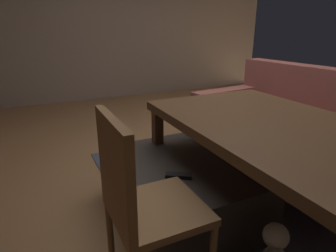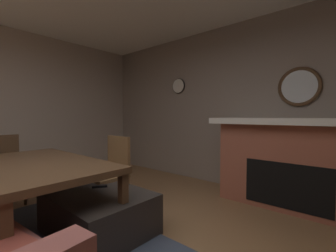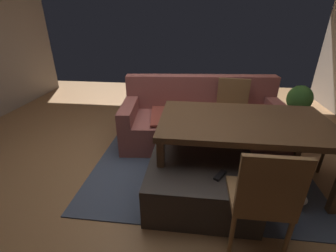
{
  "view_description": "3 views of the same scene",
  "coord_description": "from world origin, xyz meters",
  "px_view_note": "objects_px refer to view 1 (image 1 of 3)",
  "views": [
    {
      "loc": [
        2.09,
        -1.46,
        1.29
      ],
      "look_at": [
        0.38,
        -0.64,
        0.62
      ],
      "focal_mm": 31.02,
      "sensor_mm": 36.0,
      "label": 1
    },
    {
      "loc": [
        -1.47,
        0.63,
        1.2
      ],
      "look_at": [
        0.0,
        -1.06,
        1.1
      ],
      "focal_mm": 24.14,
      "sensor_mm": 36.0,
      "label": 2
    },
    {
      "loc": [
        0.45,
        -2.45,
        1.71
      ],
      "look_at": [
        0.21,
        -0.49,
        0.77
      ],
      "focal_mm": 24.7,
      "sensor_mm": 36.0,
      "label": 3
    }
  ],
  "objects_px": {
    "couch": "(318,144)",
    "tv_remote": "(179,176)",
    "ottoman_coffee_table": "(182,190)",
    "dining_chair_south": "(140,198)",
    "dining_table": "(285,138)"
  },
  "relations": [
    {
      "from": "tv_remote",
      "to": "dining_table",
      "type": "bearing_deg",
      "value": 95.87
    },
    {
      "from": "couch",
      "to": "dining_table",
      "type": "height_order",
      "value": "couch"
    },
    {
      "from": "dining_chair_south",
      "to": "tv_remote",
      "type": "bearing_deg",
      "value": 127.58
    },
    {
      "from": "couch",
      "to": "dining_chair_south",
      "type": "distance_m",
      "value": 1.84
    },
    {
      "from": "ottoman_coffee_table",
      "to": "dining_chair_south",
      "type": "xyz_separation_m",
      "value": [
        0.43,
        -0.46,
        0.32
      ]
    },
    {
      "from": "dining_table",
      "to": "ottoman_coffee_table",
      "type": "bearing_deg",
      "value": -134.01
    },
    {
      "from": "tv_remote",
      "to": "dining_chair_south",
      "type": "relative_size",
      "value": 0.17
    },
    {
      "from": "dining_table",
      "to": "dining_chair_south",
      "type": "relative_size",
      "value": 1.89
    },
    {
      "from": "couch",
      "to": "tv_remote",
      "type": "relative_size",
      "value": 14.69
    },
    {
      "from": "ottoman_coffee_table",
      "to": "dining_table",
      "type": "bearing_deg",
      "value": 45.99
    },
    {
      "from": "ottoman_coffee_table",
      "to": "dining_table",
      "type": "relative_size",
      "value": 0.59
    },
    {
      "from": "ottoman_coffee_table",
      "to": "dining_chair_south",
      "type": "relative_size",
      "value": 1.11
    },
    {
      "from": "ottoman_coffee_table",
      "to": "dining_chair_south",
      "type": "distance_m",
      "value": 0.7
    },
    {
      "from": "ottoman_coffee_table",
      "to": "dining_chair_south",
      "type": "bearing_deg",
      "value": -47.02
    },
    {
      "from": "couch",
      "to": "ottoman_coffee_table",
      "type": "xyz_separation_m",
      "value": [
        -0.01,
        -1.33,
        -0.11
      ]
    }
  ]
}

